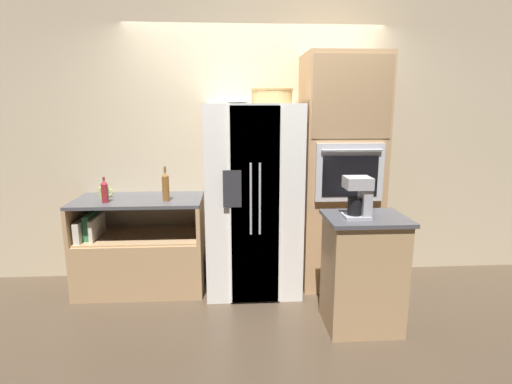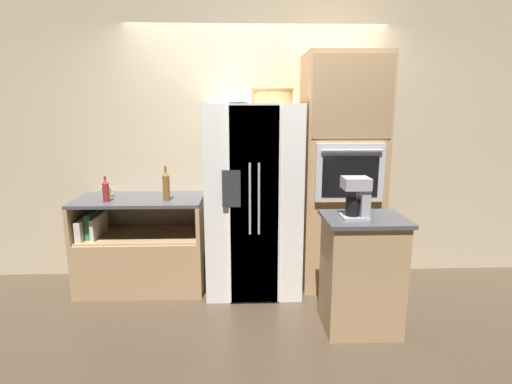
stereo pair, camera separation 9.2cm
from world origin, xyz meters
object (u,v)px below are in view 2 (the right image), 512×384
object	(u,v)px
bottle_tall	(166,186)
mug	(106,192)
coffee_maker	(358,196)
wall_oven	(341,174)
fruit_bowl	(237,100)
bottle_short	(106,190)
refrigerator	(253,199)
wicker_basket	(272,95)

from	to	relation	value
bottle_tall	mug	xyz separation A→B (m)	(-0.60, 0.17, -0.08)
bottle_tall	coffee_maker	distance (m)	1.72
wall_oven	fruit_bowl	world-z (taller)	wall_oven
coffee_maker	fruit_bowl	bearing A→B (deg)	135.64
bottle_tall	bottle_short	size ratio (longest dim) A/B	1.37
refrigerator	wall_oven	bearing A→B (deg)	4.79
fruit_bowl	bottle_short	bearing A→B (deg)	-173.47
mug	coffee_maker	world-z (taller)	coffee_maker
mug	coffee_maker	xyz separation A→B (m)	(2.14, -0.93, 0.14)
wicker_basket	coffee_maker	size ratio (longest dim) A/B	1.27
refrigerator	wicker_basket	world-z (taller)	wicker_basket
mug	fruit_bowl	bearing A→B (deg)	-2.95
refrigerator	bottle_short	size ratio (longest dim) A/B	7.63
wall_oven	mug	xyz separation A→B (m)	(-2.23, 0.05, -0.17)
wall_oven	bottle_tall	bearing A→B (deg)	-175.53
fruit_bowl	bottle_tall	size ratio (longest dim) A/B	0.79
wicker_basket	fruit_bowl	world-z (taller)	wicker_basket
bottle_tall	coffee_maker	world-z (taller)	coffee_maker
wall_oven	mug	world-z (taller)	wall_oven
refrigerator	wicker_basket	bearing A→B (deg)	26.02
refrigerator	mug	world-z (taller)	refrigerator
bottle_tall	mug	bearing A→B (deg)	163.92
bottle_tall	refrigerator	bearing A→B (deg)	4.13
refrigerator	fruit_bowl	distance (m)	0.92
wicker_basket	bottle_short	world-z (taller)	wicker_basket
coffee_maker	mug	bearing A→B (deg)	156.49
wall_oven	wicker_basket	xyz separation A→B (m)	(-0.66, 0.02, 0.73)
mug	wall_oven	bearing A→B (deg)	-1.16
refrigerator	bottle_short	xyz separation A→B (m)	(-1.33, -0.09, 0.11)
fruit_bowl	mug	bearing A→B (deg)	177.05
refrigerator	fruit_bowl	xyz separation A→B (m)	(-0.14, 0.05, 0.91)
refrigerator	coffee_maker	xyz separation A→B (m)	(0.75, -0.82, 0.20)
fruit_bowl	coffee_maker	bearing A→B (deg)	-44.36
mug	bottle_short	bearing A→B (deg)	-72.03
wicker_basket	bottle_short	distance (m)	1.74
wall_oven	refrigerator	bearing A→B (deg)	-175.21
wicker_basket	refrigerator	bearing A→B (deg)	-153.98
mug	refrigerator	bearing A→B (deg)	-4.74
fruit_bowl	bottle_tall	xyz separation A→B (m)	(-0.65, -0.11, -0.76)
wall_oven	bottle_short	world-z (taller)	wall_oven
fruit_bowl	bottle_tall	bearing A→B (deg)	-170.63
coffee_maker	wicker_basket	bearing A→B (deg)	122.12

